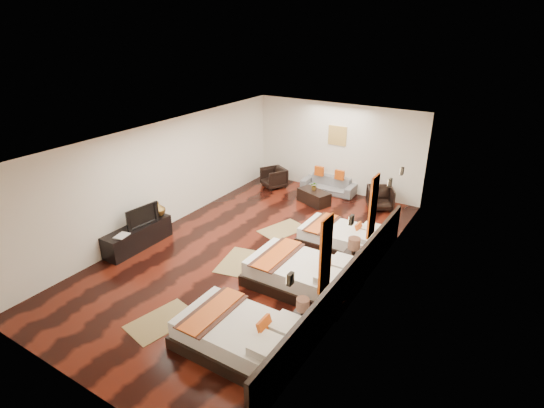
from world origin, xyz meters
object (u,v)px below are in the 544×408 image
Objects in this scene: bed_near at (241,336)px; table_plant at (314,186)px; bed_mid at (303,274)px; bed_far at (341,237)px; nightstand_a at (302,325)px; sofa at (329,185)px; figurine at (158,209)px; tv at (141,215)px; coffee_table at (314,197)px; nightstand_b at (352,264)px; armchair_right at (380,198)px; armchair_left at (274,178)px; book at (117,235)px; tv_console at (138,236)px.

bed_near is 6.53m from table_plant.
bed_mid is 8.48× the size of table_plant.
table_plant is (-1.79, 2.10, 0.28)m from bed_far.
nightstand_a is 6.98m from sofa.
bed_mid is at bearing 89.97° from bed_near.
figurine is at bearing -117.27° from sofa.
tv reaches higher than figurine.
nightstand_b is at bearing -51.81° from coffee_table.
armchair_right reaches higher than coffee_table.
nightstand_a reaches higher than table_plant.
figurine is at bearing 151.30° from bed_near.
bed_near is at bearing -74.11° from coffee_table.
armchair_left is at bearing 125.39° from nightstand_a.
book is at bearing -66.29° from armchair_left.
nightstand_a is 0.47× the size of tv_console.
nightstand_b reaches higher than armchair_left.
nightstand_b is at bearing 22.25° from book.
table_plant is (-1.79, 6.28, 0.25)m from bed_near.
bed_far reaches higher than sofa.
coffee_table is at bearing 130.98° from bed_far.
tv is 0.52× the size of sofa.
sofa is 2.36× the size of armchair_right.
tv is 0.89× the size of coffee_table.
armchair_right is (0.05, 6.87, 0.05)m from bed_near.
bed_mid is 1.24× the size of tv_console.
nightstand_a is at bearing -62.44° from bed_mid.
armchair_right is (4.24, 4.58, -0.40)m from figurine.
sofa is 1.86m from armchair_right.
coffee_table is (2.43, 3.91, -0.54)m from figurine.
book is 0.20× the size of sofa.
bed_far is at bearing -119.94° from armchair_right.
table_plant is at bearing 58.87° from figurine.
table_plant reaches higher than tv_console.
coffee_table is (2.43, 5.22, -0.37)m from book.
tv_console is at bearing -117.58° from coffee_table.
armchair_right is (3.54, 0.15, 0.01)m from armchair_left.
figurine is at bearing 162.61° from nightstand_a.
nightstand_a is 6.09m from table_plant.
bed_mid is 4.40m from coffee_table.
armchair_left is (-4.24, 5.98, 0.03)m from nightstand_a.
figurine reaches higher than nightstand_a.
tv_console is 5.30m from table_plant.
nightstand_a reaches higher than armchair_left.
figurine reaches higher than sofa.
tv_console is at bearing -114.29° from sofa.
book is (-4.95, 0.24, 0.27)m from nightstand_a.
bed_near is 6.87m from armchair_right.
tv is (-4.15, 1.68, 0.53)m from bed_near.
tv_console is at bearing 163.75° from tv.
bed_near reaches higher than tv_console.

